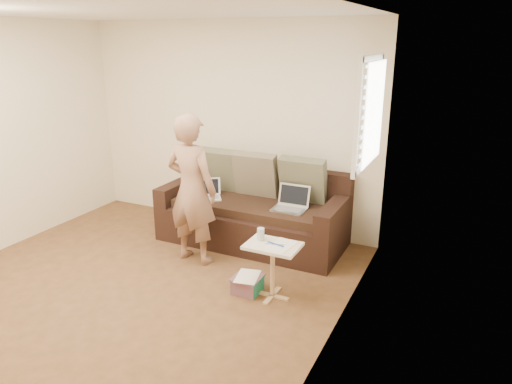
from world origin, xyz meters
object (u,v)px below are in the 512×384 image
at_px(laptop_white, 208,199).
at_px(striped_box, 247,284).
at_px(laptop_silver, 289,210).
at_px(drinking_glass, 261,234).
at_px(side_table, 272,271).
at_px(person, 192,190).
at_px(sofa, 252,209).

bearing_deg(laptop_white, striped_box, -78.81).
distance_m(laptop_silver, drinking_glass, 0.96).
relative_size(laptop_white, striped_box, 1.18).
bearing_deg(side_table, laptop_silver, 103.43).
height_order(person, striped_box, person).
bearing_deg(side_table, laptop_white, 143.81).
bearing_deg(laptop_white, side_table, -71.87).
bearing_deg(striped_box, person, 155.97).
distance_m(side_table, drinking_glass, 0.37).
bearing_deg(person, laptop_white, -70.31).
bearing_deg(laptop_white, person, -109.92).
xyz_separation_m(sofa, striped_box, (0.49, -1.11, -0.34)).
bearing_deg(sofa, drinking_glass, -60.06).
height_order(laptop_silver, laptop_white, laptop_silver).
xyz_separation_m(sofa, laptop_silver, (0.51, -0.09, 0.10)).
xyz_separation_m(side_table, striped_box, (-0.25, -0.02, -0.19)).
bearing_deg(drinking_glass, laptop_white, 141.75).
height_order(laptop_silver, drinking_glass, drinking_glass).
relative_size(sofa, laptop_white, 6.91).
height_order(sofa, striped_box, sofa).
relative_size(person, side_table, 3.00).
height_order(side_table, drinking_glass, drinking_glass).
height_order(side_table, striped_box, side_table).
relative_size(side_table, drinking_glass, 4.58).
bearing_deg(drinking_glass, person, 161.78).
height_order(drinking_glass, striped_box, drinking_glass).
bearing_deg(laptop_silver, sofa, 169.10).
bearing_deg(sofa, laptop_silver, -10.32).
height_order(laptop_silver, person, person).
bearing_deg(drinking_glass, laptop_silver, 95.64).
height_order(sofa, person, person).
relative_size(sofa, striped_box, 8.14).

